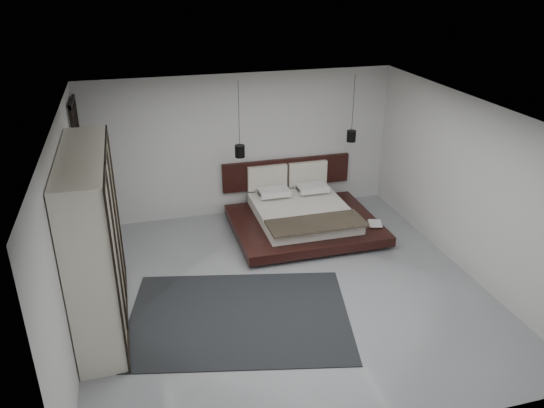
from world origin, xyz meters
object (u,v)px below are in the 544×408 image
object	(u,v)px
bed	(302,215)
rug	(239,316)
wardrobe	(94,242)
pendant_left	(240,151)
lattice_screen	(83,175)
pendant_right	(351,136)

from	to	relation	value
bed	rug	xyz separation A→B (m)	(-1.75, -2.43, -0.27)
wardrobe	rug	size ratio (longest dim) A/B	0.81
pendant_left	rug	world-z (taller)	pendant_left
pendant_left	rug	distance (m)	3.28
lattice_screen	bed	world-z (taller)	lattice_screen
lattice_screen	rug	size ratio (longest dim) A/B	0.83
wardrobe	lattice_screen	bearing A→B (deg)	95.78
pendant_right	wardrobe	distance (m)	5.26
lattice_screen	pendant_left	world-z (taller)	pendant_left
pendant_right	wardrobe	size ratio (longest dim) A/B	0.50
lattice_screen	bed	distance (m)	4.02
bed	pendant_left	distance (m)	1.70
pendant_left	wardrobe	size ratio (longest dim) A/B	0.55
pendant_left	rug	xyz separation A→B (m)	(-0.66, -2.83, -1.52)
lattice_screen	bed	xyz separation A→B (m)	(3.85, -0.54, -1.02)
pendant_left	wardrobe	bearing A→B (deg)	-136.80
bed	lattice_screen	bearing A→B (deg)	172.05
pendant_right	rug	xyz separation A→B (m)	(-2.84, -2.83, -1.63)
rug	pendant_left	bearing A→B (deg)	76.91
pendant_left	pendant_right	world-z (taller)	same
wardrobe	pendant_left	bearing A→B (deg)	43.20
bed	rug	world-z (taller)	bed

